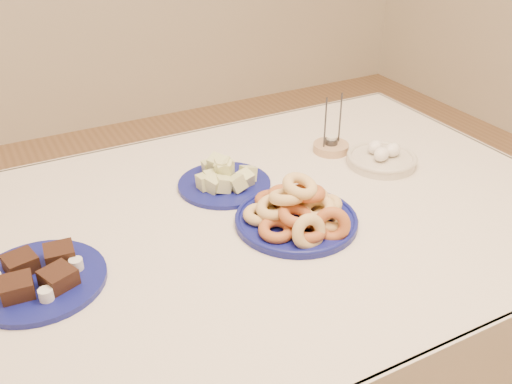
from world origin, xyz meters
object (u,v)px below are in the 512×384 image
dining_table (247,253)px  melon_plate (224,179)px  brownie_plate (39,277)px  candle_holder (331,146)px  egg_bowl (382,158)px  donut_platter (298,213)px

dining_table → melon_plate: size_ratio=5.24×
brownie_plate → candle_holder: candle_holder is taller
dining_table → melon_plate: bearing=83.7°
melon_plate → egg_bowl: size_ratio=1.24×
dining_table → egg_bowl: size_ratio=6.49×
donut_platter → melon_plate: bearing=106.9°
dining_table → egg_bowl: (0.48, 0.07, 0.13)m
brownie_plate → candle_holder: bearing=14.8°
melon_plate → brownie_plate: (-0.51, -0.19, -0.01)m
donut_platter → brownie_plate: size_ratio=1.15×
dining_table → candle_holder: (0.40, 0.22, 0.12)m
donut_platter → egg_bowl: size_ratio=1.28×
donut_platter → egg_bowl: donut_platter is taller
donut_platter → candle_holder: 0.43m
dining_table → donut_platter: (0.10, -0.08, 0.14)m
dining_table → brownie_plate: size_ratio=5.83×
melon_plate → dining_table: bearing=-96.3°
donut_platter → brownie_plate: 0.59m
egg_bowl → melon_plate: bearing=168.1°
melon_plate → candle_holder: size_ratio=1.82×
dining_table → donut_platter: 0.19m
egg_bowl → candle_holder: bearing=118.9°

